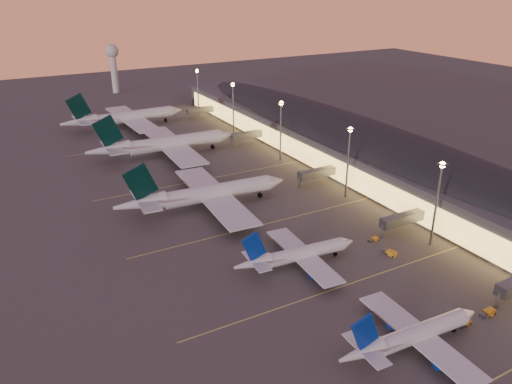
{
  "coord_description": "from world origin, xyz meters",
  "views": [
    {
      "loc": [
        -71.56,
        -88.41,
        72.03
      ],
      "look_at": [
        2.0,
        45.0,
        7.0
      ],
      "focal_mm": 35.0,
      "sensor_mm": 36.0,
      "label": 1
    }
  ],
  "objects_px": {
    "airliner_wide_near": "(204,194)",
    "baggage_tug_b": "(465,323)",
    "baggage_tug_c": "(373,239)",
    "radar_tower": "(113,60)",
    "airliner_narrow_south": "(412,336)",
    "airliner_wide_mid": "(164,144)",
    "baggage_tug_d": "(390,253)",
    "airliner_wide_far": "(125,118)",
    "baggage_tug_a": "(488,313)",
    "airliner_narrow_north": "(296,255)"
  },
  "relations": [
    {
      "from": "airliner_wide_near",
      "to": "baggage_tug_b",
      "type": "distance_m",
      "value": 90.49
    },
    {
      "from": "baggage_tug_c",
      "to": "radar_tower",
      "type": "bearing_deg",
      "value": 89.83
    },
    {
      "from": "airliner_narrow_south",
      "to": "radar_tower",
      "type": "bearing_deg",
      "value": 90.06
    },
    {
      "from": "airliner_wide_mid",
      "to": "radar_tower",
      "type": "xyz_separation_m",
      "value": [
        15.98,
        145.41,
        16.4
      ]
    },
    {
      "from": "baggage_tug_b",
      "to": "baggage_tug_d",
      "type": "xyz_separation_m",
      "value": [
        7.17,
        32.02,
        0.1
      ]
    },
    {
      "from": "airliner_narrow_south",
      "to": "airliner_wide_mid",
      "type": "height_order",
      "value": "airliner_wide_mid"
    },
    {
      "from": "airliner_narrow_south",
      "to": "baggage_tug_c",
      "type": "height_order",
      "value": "airliner_narrow_south"
    },
    {
      "from": "airliner_wide_far",
      "to": "baggage_tug_b",
      "type": "xyz_separation_m",
      "value": [
        22.71,
        -199.34,
        -4.87
      ]
    },
    {
      "from": "airliner_wide_mid",
      "to": "baggage_tug_d",
      "type": "xyz_separation_m",
      "value": [
        27.41,
        -113.22,
        -4.9
      ]
    },
    {
      "from": "airliner_wide_mid",
      "to": "airliner_wide_far",
      "type": "relative_size",
      "value": 1.02
    },
    {
      "from": "airliner_wide_far",
      "to": "baggage_tug_b",
      "type": "bearing_deg",
      "value": -85.96
    },
    {
      "from": "baggage_tug_c",
      "to": "airliner_wide_far",
      "type": "bearing_deg",
      "value": 98.02
    },
    {
      "from": "airliner_wide_mid",
      "to": "radar_tower",
      "type": "distance_m",
      "value": 147.21
    },
    {
      "from": "baggage_tug_a",
      "to": "baggage_tug_d",
      "type": "bearing_deg",
      "value": 88.94
    },
    {
      "from": "baggage_tug_c",
      "to": "baggage_tug_b",
      "type": "bearing_deg",
      "value": -104.87
    },
    {
      "from": "airliner_narrow_south",
      "to": "airliner_wide_near",
      "type": "relative_size",
      "value": 0.6
    },
    {
      "from": "airliner_narrow_south",
      "to": "baggage_tug_d",
      "type": "height_order",
      "value": "airliner_narrow_south"
    },
    {
      "from": "airliner_wide_far",
      "to": "airliner_narrow_north",
      "type": "bearing_deg",
      "value": -91.3
    },
    {
      "from": "airliner_wide_far",
      "to": "airliner_narrow_south",
      "type": "bearing_deg",
      "value": -90.72
    },
    {
      "from": "airliner_narrow_south",
      "to": "airliner_wide_far",
      "type": "bearing_deg",
      "value": 94.25
    },
    {
      "from": "radar_tower",
      "to": "baggage_tug_c",
      "type": "relative_size",
      "value": 9.52
    },
    {
      "from": "airliner_narrow_south",
      "to": "airliner_wide_near",
      "type": "xyz_separation_m",
      "value": [
        -9.68,
        86.29,
        1.62
      ]
    },
    {
      "from": "airliner_wide_far",
      "to": "baggage_tug_d",
      "type": "bearing_deg",
      "value": -82.34
    },
    {
      "from": "airliner_narrow_south",
      "to": "baggage_tug_a",
      "type": "relative_size",
      "value": 8.57
    },
    {
      "from": "airliner_wide_near",
      "to": "airliner_wide_mid",
      "type": "height_order",
      "value": "airliner_wide_mid"
    },
    {
      "from": "radar_tower",
      "to": "airliner_narrow_south",
      "type": "bearing_deg",
      "value": -92.44
    },
    {
      "from": "baggage_tug_b",
      "to": "baggage_tug_d",
      "type": "distance_m",
      "value": 32.81
    },
    {
      "from": "baggage_tug_b",
      "to": "airliner_wide_mid",
      "type": "bearing_deg",
      "value": 93.27
    },
    {
      "from": "airliner_narrow_north",
      "to": "baggage_tug_b",
      "type": "xyz_separation_m",
      "value": [
        19.47,
        -39.86,
        -2.89
      ]
    },
    {
      "from": "airliner_wide_mid",
      "to": "airliner_wide_near",
      "type": "bearing_deg",
      "value": -93.77
    },
    {
      "from": "airliner_narrow_north",
      "to": "baggage_tug_c",
      "type": "distance_m",
      "value": 28.07
    },
    {
      "from": "airliner_wide_far",
      "to": "baggage_tug_a",
      "type": "distance_m",
      "value": 201.76
    },
    {
      "from": "airliner_narrow_north",
      "to": "baggage_tug_d",
      "type": "relative_size",
      "value": 8.17
    },
    {
      "from": "airliner_wide_far",
      "to": "baggage_tug_c",
      "type": "distance_m",
      "value": 162.01
    },
    {
      "from": "airliner_narrow_south",
      "to": "baggage_tug_d",
      "type": "relative_size",
      "value": 8.16
    },
    {
      "from": "airliner_wide_far",
      "to": "baggage_tug_d",
      "type": "height_order",
      "value": "airliner_wide_far"
    },
    {
      "from": "radar_tower",
      "to": "baggage_tug_a",
      "type": "xyz_separation_m",
      "value": [
        11.88,
        -290.72,
        -21.3
      ]
    },
    {
      "from": "baggage_tug_b",
      "to": "airliner_wide_near",
      "type": "bearing_deg",
      "value": 102.28
    },
    {
      "from": "baggage_tug_c",
      "to": "baggage_tug_a",
      "type": "bearing_deg",
      "value": -94.23
    },
    {
      "from": "airliner_wide_far",
      "to": "airliner_wide_mid",
      "type": "bearing_deg",
      "value": -89.84
    },
    {
      "from": "airliner_wide_mid",
      "to": "radar_tower",
      "type": "height_order",
      "value": "radar_tower"
    },
    {
      "from": "airliner_wide_mid",
      "to": "baggage_tug_d",
      "type": "height_order",
      "value": "airliner_wide_mid"
    },
    {
      "from": "airliner_narrow_north",
      "to": "baggage_tug_c",
      "type": "height_order",
      "value": "airliner_narrow_north"
    },
    {
      "from": "baggage_tug_c",
      "to": "airliner_narrow_north",
      "type": "bearing_deg",
      "value": 178.09
    },
    {
      "from": "baggage_tug_a",
      "to": "baggage_tug_d",
      "type": "distance_m",
      "value": 32.09
    },
    {
      "from": "airliner_wide_near",
      "to": "baggage_tug_c",
      "type": "distance_m",
      "value": 57.87
    },
    {
      "from": "airliner_wide_mid",
      "to": "baggage_tug_b",
      "type": "bearing_deg",
      "value": -79.92
    },
    {
      "from": "baggage_tug_a",
      "to": "airliner_narrow_south",
      "type": "bearing_deg",
      "value": 177.58
    },
    {
      "from": "airliner_narrow_north",
      "to": "airliner_wide_mid",
      "type": "bearing_deg",
      "value": 94.76
    },
    {
      "from": "airliner_narrow_south",
      "to": "airliner_narrow_north",
      "type": "distance_m",
      "value": 39.79
    }
  ]
}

